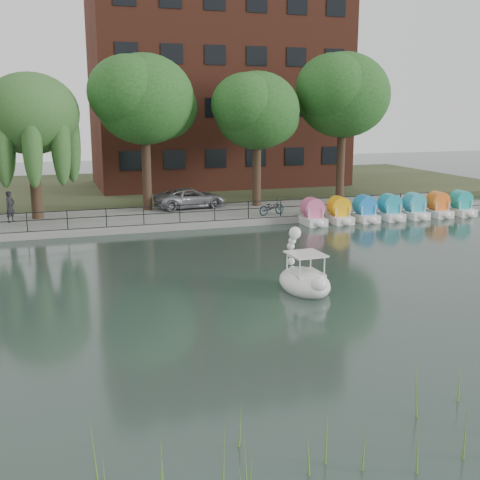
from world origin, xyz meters
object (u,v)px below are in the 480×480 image
minivan (191,197)px  pedestrian (10,205)px  swan_boat (304,277)px  bicycle (272,206)px

minivan → pedestrian: size_ratio=2.62×
minivan → swan_boat: bearing=173.8°
pedestrian → swan_boat: 18.89m
bicycle → swan_boat: swan_boat is taller
minivan → bicycle: size_ratio=3.01×
pedestrian → minivan: bearing=-40.7°
minivan → pedestrian: bearing=92.0°
bicycle → swan_boat: size_ratio=0.62×
minivan → pedestrian: pedestrian is taller
bicycle → minivan: bearing=31.1°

